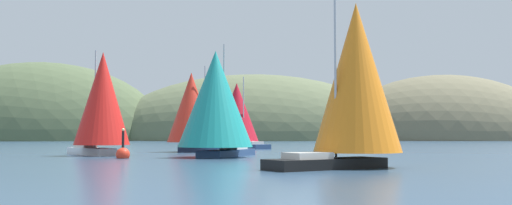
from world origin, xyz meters
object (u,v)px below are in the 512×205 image
Objects in this scene: sailboat_crimson_sail at (237,114)px; channel_buoy at (123,154)px; sailboat_red_spinnaker at (102,101)px; sailboat_orange_sail at (355,81)px; sailboat_teal_sail at (216,101)px; sailboat_scarlet_sail at (192,109)px.

sailboat_crimson_sail is 31.60m from channel_buoy.
sailboat_crimson_sail is at bearing 62.73° from sailboat_red_spinnaker.
sailboat_red_spinnaker is 26.24m from sailboat_orange_sail.
sailboat_orange_sail is 3.76× the size of channel_buoy.
sailboat_red_spinnaker is 0.95× the size of sailboat_crimson_sail.
sailboat_crimson_sail is (-6.08, 42.79, -0.46)m from sailboat_orange_sail.
sailboat_crimson_sail is (12.53, 24.30, -0.30)m from sailboat_red_spinnaker.
sailboat_teal_sail is at bearing 120.50° from sailboat_orange_sail.
sailboat_orange_sail reaches higher than sailboat_scarlet_sail.
sailboat_red_spinnaker is at bearing 135.16° from sailboat_orange_sail.
sailboat_teal_sail is 4.04× the size of channel_buoy.
sailboat_orange_sail is 0.93× the size of sailboat_teal_sail.
sailboat_scarlet_sail is (-5.06, -14.70, -0.07)m from sailboat_crimson_sail.
sailboat_teal_sail is at bearing -94.61° from sailboat_crimson_sail.
sailboat_scarlet_sail is at bearing 52.13° from sailboat_red_spinnaker.
channel_buoy is at bearing 140.39° from sailboat_orange_sail.
sailboat_crimson_sail is (2.30, 28.57, -0.08)m from sailboat_teal_sail.
sailboat_crimson_sail is at bearing 85.39° from sailboat_teal_sail.
sailboat_crimson_sail is 1.10× the size of sailboat_scarlet_sail.
sailboat_teal_sail is 14.14m from sailboat_scarlet_sail.
channel_buoy is at bearing -170.53° from sailboat_teal_sail.
sailboat_scarlet_sail is at bearing 101.26° from sailboat_teal_sail.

